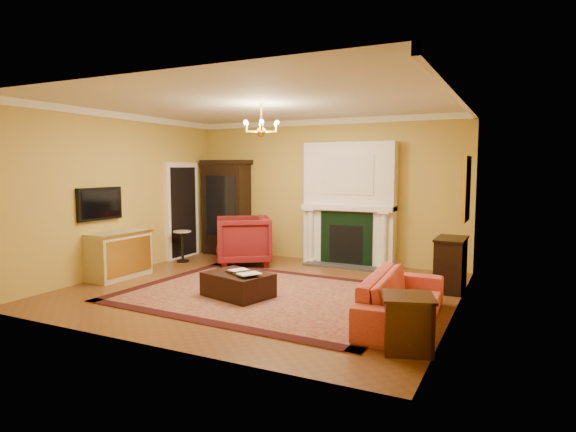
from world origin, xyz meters
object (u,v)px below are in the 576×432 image
Objects in this scene: china_cabinet at (227,209)px; pedestal_table at (182,244)px; console_table at (451,265)px; coral_sofa at (403,291)px; end_table at (408,324)px; leather_ottoman at (238,285)px; wingback_armchair at (243,238)px; commode at (119,255)px.

china_cabinet reaches higher than pedestal_table.
coral_sofa is at bearing -98.94° from console_table.
end_table is 3.00m from leather_ottoman.
wingback_armchair is 1.12× the size of leather_ottoman.
coral_sofa is 2.18× the size of leather_ottoman.
end_table is 0.70× the size of console_table.
console_table is at bearing 50.59° from wingback_armchair.
pedestal_table is 0.59× the size of commode.
console_table is (5.09, -1.22, -0.62)m from china_cabinet.
commode reaches higher than pedestal_table.
china_cabinet is at bearing 140.83° from leather_ottoman.
console_table is (0.06, 2.90, 0.12)m from end_table.
coral_sofa is (5.18, -0.28, -0.00)m from commode.
leather_ottoman is (2.22, -3.09, -0.84)m from china_cabinet.
commode is (-0.10, -1.69, 0.03)m from pedestal_table.
china_cabinet reaches higher than wingback_armchair.
pedestal_table is (-1.27, -0.36, -0.16)m from wingback_armchair.
china_cabinet is 1.37m from wingback_armchair.
commode is 1.93× the size of end_table.
commode is (-0.42, -2.91, -0.61)m from china_cabinet.
commode is at bearing -162.41° from console_table.
china_cabinet is at bearing 83.66° from commode.
wingback_armchair reaches higher than commode.
leather_ottoman is (-2.54, 0.10, -0.22)m from coral_sofa.
wingback_armchair is at bearing 175.58° from console_table.
pedestal_table is at bearing 151.53° from end_table.
wingback_armchair is 4.16m from console_table.
leather_ottoman is (-2.81, 1.04, -0.09)m from end_table.
end_table is at bearing -90.64° from console_table.
commode is at bearing 167.44° from end_table.
commode is at bearing 83.62° from coral_sofa.
console_table is at bearing 88.82° from end_table.
coral_sofa is at bearing 12.78° from leather_ottoman.
wingback_armchair reaches higher than leather_ottoman.
console_table is (5.41, 0.00, 0.03)m from pedestal_table.
wingback_armchair is at bearing 58.07° from commode.
china_cabinet is 3.00m from commode.
wingback_armchair is at bearing 55.28° from coral_sofa.
coral_sofa is (5.08, -1.97, 0.03)m from pedestal_table.
commode is 1.35× the size of console_table.
china_cabinet is 0.97× the size of coral_sofa.
pedestal_table is (-0.32, -1.22, -0.65)m from china_cabinet.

